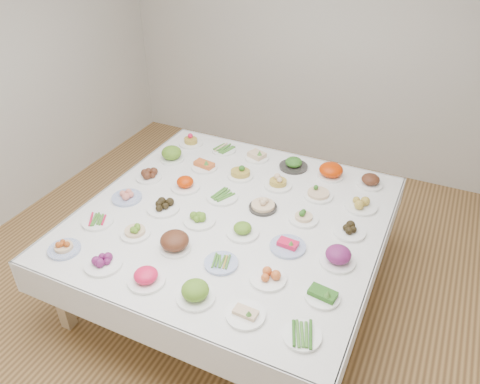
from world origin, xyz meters
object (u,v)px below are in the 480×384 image
at_px(display_table, 232,221).
at_px(dish_18, 149,174).
at_px(dish_35, 371,180).
at_px(dish_0, 63,245).

distance_m(display_table, dish_18, 0.93).
distance_m(dish_18, dish_35, 1.95).
xyz_separation_m(dish_18, dish_35, (1.80, 0.73, 0.01)).
relative_size(display_table, dish_18, 10.27).
bearing_deg(dish_18, dish_0, -89.26).
xyz_separation_m(dish_0, dish_35, (1.79, 1.81, 0.01)).
xyz_separation_m(dish_0, dish_18, (-0.01, 1.07, -0.01)).
bearing_deg(dish_0, dish_35, 45.26).
bearing_deg(display_table, dish_18, 169.21).
height_order(display_table, dish_0, dish_0).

